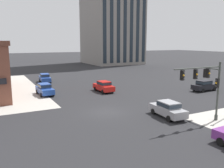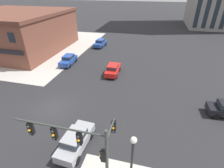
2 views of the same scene
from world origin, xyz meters
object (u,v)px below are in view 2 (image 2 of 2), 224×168
at_px(traffic_signal_main, 86,147).
at_px(car_cross_far, 100,43).
at_px(car_cross_westbound, 68,59).
at_px(car_parked_curb, 75,140).
at_px(car_main_northbound_far, 113,69).
at_px(street_lamp_corner_near, 131,165).

bearing_deg(traffic_signal_main, car_cross_far, 106.14).
relative_size(car_cross_westbound, car_parked_curb, 0.99).
bearing_deg(traffic_signal_main, car_parked_curb, 130.15).
bearing_deg(car_main_northbound_far, street_lamp_corner_near, -72.98).
height_order(traffic_signal_main, car_main_northbound_far, traffic_signal_main).
height_order(car_cross_westbound, car_cross_far, same).
relative_size(car_main_northbound_far, car_cross_far, 0.98).
bearing_deg(traffic_signal_main, car_cross_westbound, 120.17).
bearing_deg(car_cross_westbound, traffic_signal_main, -59.83).
bearing_deg(car_cross_westbound, street_lamp_corner_near, -54.39).
distance_m(car_main_northbound_far, car_cross_westbound, 8.94).
xyz_separation_m(street_lamp_corner_near, car_cross_westbound, (-14.17, 19.78, -2.65)).
bearing_deg(car_cross_far, car_main_northbound_far, -64.70).
height_order(car_main_northbound_far, car_cross_far, same).
relative_size(car_main_northbound_far, car_cross_westbound, 0.99).
relative_size(traffic_signal_main, car_parked_curb, 1.31).
xyz_separation_m(traffic_signal_main, car_cross_westbound, (-11.36, 19.55, -3.01)).
bearing_deg(car_cross_westbound, car_cross_far, 77.86).
distance_m(traffic_signal_main, car_main_northbound_far, 18.02).
relative_size(street_lamp_corner_near, car_main_northbound_far, 1.29).
xyz_separation_m(car_cross_westbound, car_cross_far, (2.44, 11.32, 0.00)).
height_order(car_cross_westbound, car_parked_curb, same).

